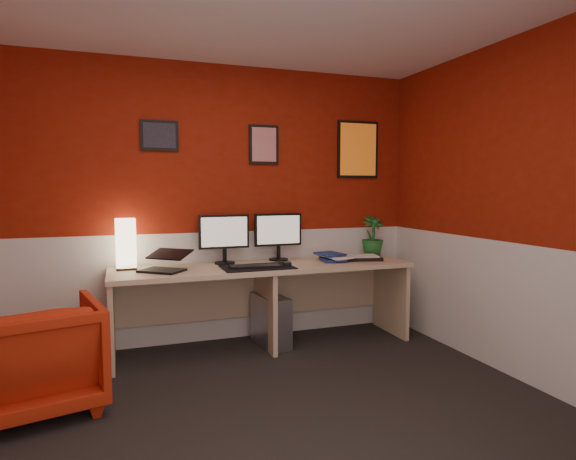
% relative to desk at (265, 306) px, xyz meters
% --- Properties ---
extents(ground, '(4.00, 3.50, 0.01)m').
position_rel_desk_xyz_m(ground, '(-0.46, -1.41, -0.36)').
color(ground, black).
rests_on(ground, ground).
extents(wall_back, '(4.00, 0.01, 2.50)m').
position_rel_desk_xyz_m(wall_back, '(-0.46, 0.34, 0.89)').
color(wall_back, maroon).
rests_on(wall_back, ground).
extents(wall_front, '(4.00, 0.01, 2.50)m').
position_rel_desk_xyz_m(wall_front, '(-0.46, -3.16, 0.89)').
color(wall_front, maroon).
rests_on(wall_front, ground).
extents(wall_right, '(0.01, 3.50, 2.50)m').
position_rel_desk_xyz_m(wall_right, '(1.54, -1.41, 0.89)').
color(wall_right, maroon).
rests_on(wall_right, ground).
extents(wainscot_back, '(4.00, 0.01, 1.00)m').
position_rel_desk_xyz_m(wainscot_back, '(-0.46, 0.34, 0.14)').
color(wainscot_back, silver).
rests_on(wainscot_back, ground).
extents(wainscot_right, '(0.01, 3.50, 1.00)m').
position_rel_desk_xyz_m(wainscot_right, '(1.54, -1.41, 0.14)').
color(wainscot_right, silver).
rests_on(wainscot_right, ground).
extents(desk, '(2.60, 0.65, 0.73)m').
position_rel_desk_xyz_m(desk, '(0.00, 0.00, 0.00)').
color(desk, tan).
rests_on(desk, ground).
extents(shoji_lamp, '(0.16, 0.16, 0.40)m').
position_rel_desk_xyz_m(shoji_lamp, '(-1.14, 0.18, 0.56)').
color(shoji_lamp, '#FFE5B2').
rests_on(shoji_lamp, desk).
extents(laptop, '(0.40, 0.39, 0.22)m').
position_rel_desk_xyz_m(laptop, '(-0.88, -0.04, 0.47)').
color(laptop, black).
rests_on(laptop, desk).
extents(monitor_left, '(0.45, 0.06, 0.58)m').
position_rel_desk_xyz_m(monitor_left, '(-0.32, 0.19, 0.66)').
color(monitor_left, black).
rests_on(monitor_left, desk).
extents(monitor_right, '(0.45, 0.06, 0.58)m').
position_rel_desk_xyz_m(monitor_right, '(0.20, 0.22, 0.66)').
color(monitor_right, black).
rests_on(monitor_right, desk).
extents(desk_mat, '(0.60, 0.38, 0.01)m').
position_rel_desk_xyz_m(desk_mat, '(-0.10, -0.10, 0.37)').
color(desk_mat, black).
rests_on(desk_mat, desk).
extents(keyboard, '(0.43, 0.19, 0.02)m').
position_rel_desk_xyz_m(keyboard, '(-0.12, -0.11, 0.38)').
color(keyboard, black).
rests_on(keyboard, desk_mat).
extents(mouse, '(0.08, 0.11, 0.03)m').
position_rel_desk_xyz_m(mouse, '(0.16, -0.12, 0.39)').
color(mouse, black).
rests_on(mouse, desk_mat).
extents(book_bottom, '(0.25, 0.31, 0.03)m').
position_rel_desk_xyz_m(book_bottom, '(0.55, 0.02, 0.38)').
color(book_bottom, navy).
rests_on(book_bottom, desk).
extents(book_middle, '(0.27, 0.35, 0.02)m').
position_rel_desk_xyz_m(book_middle, '(0.57, 0.01, 0.41)').
color(book_middle, silver).
rests_on(book_middle, book_bottom).
extents(book_top, '(0.24, 0.30, 0.03)m').
position_rel_desk_xyz_m(book_top, '(0.53, 0.00, 0.43)').
color(book_top, navy).
rests_on(book_top, book_middle).
extents(zen_tray, '(0.40, 0.32, 0.03)m').
position_rel_desk_xyz_m(zen_tray, '(0.94, -0.00, 0.38)').
color(zen_tray, black).
rests_on(zen_tray, desk).
extents(potted_plant, '(0.22, 0.22, 0.40)m').
position_rel_desk_xyz_m(potted_plant, '(1.16, 0.18, 0.56)').
color(potted_plant, '#19591E').
rests_on(potted_plant, desk).
extents(pc_tower, '(0.27, 0.48, 0.45)m').
position_rel_desk_xyz_m(pc_tower, '(0.06, 0.02, -0.14)').
color(pc_tower, '#99999E').
rests_on(pc_tower, ground).
extents(armchair, '(0.90, 0.91, 0.69)m').
position_rel_desk_xyz_m(armchair, '(-1.71, -0.67, -0.02)').
color(armchair, red).
rests_on(armchair, ground).
extents(art_left, '(0.32, 0.02, 0.26)m').
position_rel_desk_xyz_m(art_left, '(-0.84, 0.33, 1.49)').
color(art_left, black).
rests_on(art_left, wall_back).
extents(art_center, '(0.28, 0.02, 0.36)m').
position_rel_desk_xyz_m(art_center, '(0.09, 0.33, 1.44)').
color(art_center, red).
rests_on(art_center, wall_back).
extents(art_right, '(0.44, 0.02, 0.56)m').
position_rel_desk_xyz_m(art_right, '(1.07, 0.33, 1.42)').
color(art_right, orange).
rests_on(art_right, wall_back).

